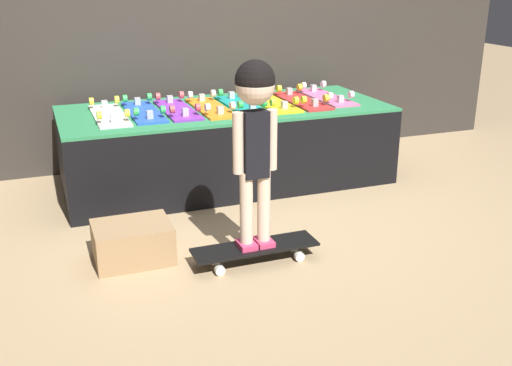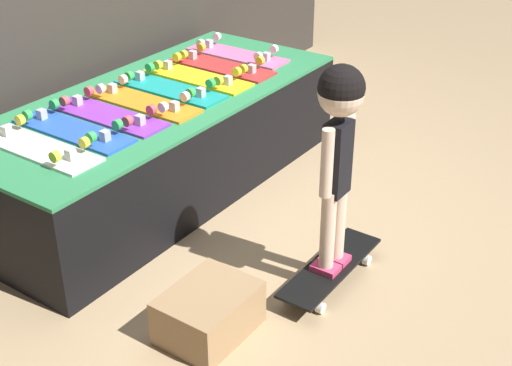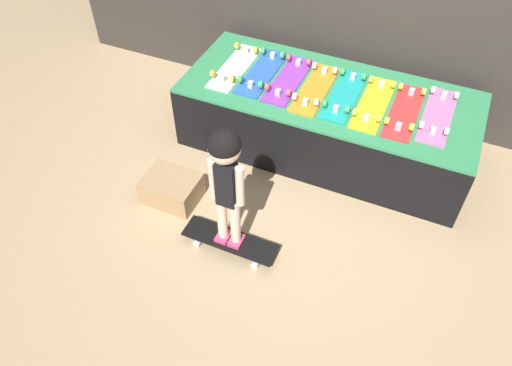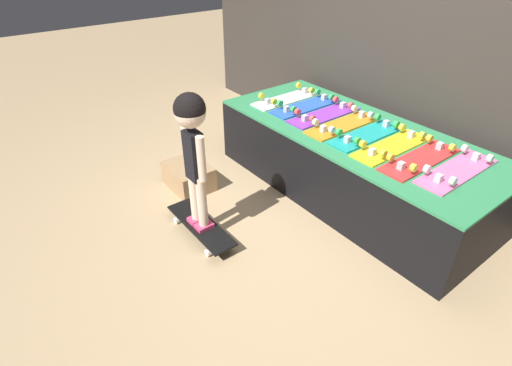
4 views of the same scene
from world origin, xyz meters
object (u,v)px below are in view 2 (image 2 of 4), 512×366
skateboard_purple_on_rack (108,114)px  skateboard_yellow_on_rack (197,76)px  skateboard_on_floor (330,269)px  child (339,132)px  storage_box (209,312)px  skateboard_red_on_rack (221,65)px  skateboard_teal_on_rack (170,88)px  skateboard_pink_on_rack (237,53)px  skateboard_white_on_rack (38,147)px  skateboard_orange_on_rack (143,101)px  skateboard_blue_on_rack (73,129)px

skateboard_purple_on_rack → skateboard_yellow_on_rack: same height
skateboard_on_floor → child: (0.00, -0.00, 0.71)m
skateboard_on_floor → storage_box: (-0.61, 0.25, 0.03)m
skateboard_purple_on_rack → skateboard_red_on_rack: (0.93, -0.03, 0.00)m
skateboard_teal_on_rack → skateboard_pink_on_rack: same height
skateboard_white_on_rack → skateboard_orange_on_rack: same height
storage_box → skateboard_red_on_rack: bearing=35.1°
skateboard_pink_on_rack → child: size_ratio=0.69×
skateboard_purple_on_rack → skateboard_orange_on_rack: same height
skateboard_purple_on_rack → skateboard_red_on_rack: 0.93m
skateboard_white_on_rack → skateboard_yellow_on_rack: same height
skateboard_white_on_rack → skateboard_blue_on_rack: 0.23m
child → skateboard_purple_on_rack: bearing=93.4°
skateboard_white_on_rack → skateboard_purple_on_rack: same height
skateboard_teal_on_rack → skateboard_yellow_on_rack: same height
skateboard_orange_on_rack → child: (-0.14, -1.27, 0.21)m
skateboard_teal_on_rack → storage_box: 1.51m
skateboard_orange_on_rack → skateboard_white_on_rack: bearing=178.5°
skateboard_orange_on_rack → skateboard_red_on_rack: same height
skateboard_teal_on_rack → skateboard_pink_on_rack: size_ratio=1.00×
skateboard_purple_on_rack → skateboard_white_on_rack: bearing=-179.0°
storage_box → skateboard_teal_on_rack: bearing=46.4°
skateboard_red_on_rack → skateboard_on_floor: (-0.84, -1.27, -0.50)m
skateboard_blue_on_rack → skateboard_pink_on_rack: bearing=0.6°
skateboard_red_on_rack → skateboard_pink_on_rack: 0.24m
child → skateboard_pink_on_rack: bearing=50.3°
skateboard_pink_on_rack → skateboard_on_floor: bearing=-129.1°
skateboard_blue_on_rack → skateboard_on_floor: (0.32, -1.31, -0.50)m
skateboard_white_on_rack → storage_box: (-0.05, -1.04, -0.47)m
skateboard_yellow_on_rack → child: (-0.61, -1.27, 0.21)m
skateboard_pink_on_rack → skateboard_on_floor: (-1.08, -1.32, -0.50)m
skateboard_purple_on_rack → skateboard_red_on_rack: size_ratio=1.00×
skateboard_yellow_on_rack → storage_box: skateboard_yellow_on_rack is taller
skateboard_white_on_rack → skateboard_purple_on_rack: bearing=1.0°
skateboard_orange_on_rack → skateboard_red_on_rack: bearing=-0.2°
skateboard_red_on_rack → storage_box: skateboard_red_on_rack is taller
skateboard_yellow_on_rack → skateboard_on_floor: size_ratio=1.01×
skateboard_purple_on_rack → skateboard_yellow_on_rack: (0.70, -0.03, 0.00)m
skateboard_blue_on_rack → child: 1.36m
skateboard_white_on_rack → skateboard_purple_on_rack: (0.47, 0.01, 0.00)m
skateboard_purple_on_rack → storage_box: bearing=-116.3°
skateboard_purple_on_rack → child: size_ratio=0.69×
skateboard_white_on_rack → skateboard_on_floor: 1.49m
skateboard_white_on_rack → skateboard_on_floor: bearing=-66.6°
skateboard_teal_on_rack → child: 1.35m
skateboard_teal_on_rack → skateboard_red_on_rack: 0.47m
skateboard_orange_on_rack → skateboard_yellow_on_rack: (0.47, 0.00, 0.00)m
skateboard_white_on_rack → skateboard_yellow_on_rack: 1.17m
skateboard_teal_on_rack → skateboard_on_floor: skateboard_teal_on_rack is taller
skateboard_on_floor → skateboard_pink_on_rack: bearing=50.9°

